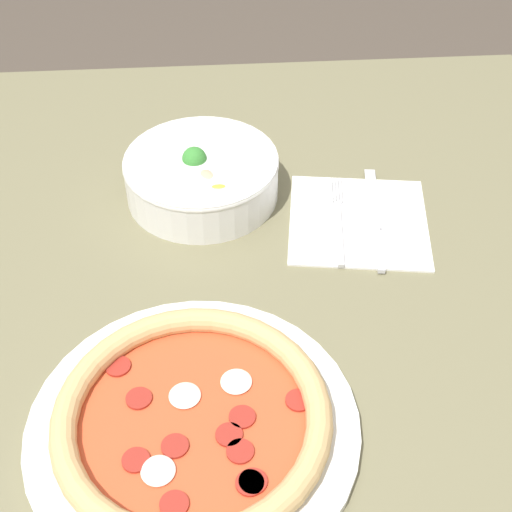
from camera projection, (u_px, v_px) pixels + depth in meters
name	position (u px, v px, depth m)	size (l,w,h in m)	color
dining_table	(184.00, 317.00, 0.94)	(1.16, 0.97, 0.74)	#706B4C
pizza	(193.00, 421.00, 0.68)	(0.32, 0.32, 0.04)	white
bowl	(202.00, 174.00, 0.94)	(0.20, 0.20, 0.08)	white
napkin	(358.00, 221.00, 0.92)	(0.20, 0.20, 0.00)	white
fork	(338.00, 221.00, 0.91)	(0.03, 0.17, 0.00)	silver
knife	(376.00, 223.00, 0.91)	(0.03, 0.21, 0.01)	silver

